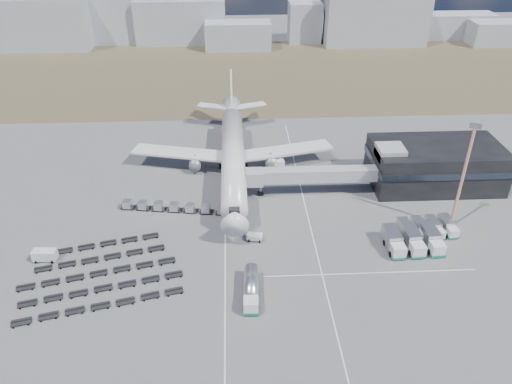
{
  "coord_description": "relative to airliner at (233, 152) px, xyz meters",
  "views": [
    {
      "loc": [
        0.16,
        -78.02,
        61.62
      ],
      "look_at": [
        4.87,
        15.38,
        4.0
      ],
      "focal_mm": 35.0,
      "sensor_mm": 36.0,
      "label": 1
    }
  ],
  "objects": [
    {
      "name": "uld_row",
      "position": [
        -13.25,
        -17.75,
        -4.17
      ],
      "size": [
        24.21,
        5.42,
        1.88
      ],
      "rotation": [
        0.0,
        0.0,
        -0.15
      ],
      "color": "black",
      "rests_on": "ground"
    },
    {
      "name": "jet_bridge",
      "position": [
        15.9,
        -11.95,
        -0.24
      ],
      "size": [
        30.3,
        3.8,
        7.05
      ],
      "color": "#939399",
      "rests_on": "ground"
    },
    {
      "name": "fuel_tanker",
      "position": [
        2.6,
        -45.28,
        -3.63
      ],
      "size": [
        3.09,
        10.38,
        3.32
      ],
      "rotation": [
        0.0,
        0.0,
        -0.05
      ],
      "color": "silver",
      "rests_on": "ground"
    },
    {
      "name": "airliner",
      "position": [
        0.0,
        0.0,
        0.0
      ],
      "size": [
        51.59,
        64.53,
        17.62
      ],
      "color": "silver",
      "rests_on": "ground"
    },
    {
      "name": "service_trucks_near",
      "position": [
        35.14,
        -33.12,
        -3.55
      ],
      "size": [
        10.89,
        8.42,
        3.21
      ],
      "rotation": [
        0.0,
        0.0,
        0.04
      ],
      "color": "silver",
      "rests_on": "ground"
    },
    {
      "name": "utility_van",
      "position": [
        -36.5,
        -33.55,
        -4.11
      ],
      "size": [
        4.53,
        2.21,
        2.36
      ],
      "primitive_type": "cube",
      "rotation": [
        0.0,
        0.0,
        -0.05
      ],
      "color": "silver",
      "rests_on": "ground"
    },
    {
      "name": "lane_markings",
      "position": [
        9.77,
        -29.38,
        -5.29
      ],
      "size": [
        47.12,
        110.0,
        0.01
      ],
      "color": "silver",
      "rests_on": "ground"
    },
    {
      "name": "ground",
      "position": [
        0.0,
        -32.38,
        -5.29
      ],
      "size": [
        420.0,
        420.0,
        0.0
      ],
      "primitive_type": "plane",
      "color": "#565659",
      "rests_on": "ground"
    },
    {
      "name": "skyline",
      "position": [
        -6.79,
        117.95,
        4.36
      ],
      "size": [
        297.96,
        25.52,
        25.11
      ],
      "color": "#9A9EA8",
      "rests_on": "ground"
    },
    {
      "name": "terminal",
      "position": [
        47.77,
        -8.41,
        -0.04
      ],
      "size": [
        30.4,
        16.4,
        11.0
      ],
      "color": "black",
      "rests_on": "ground"
    },
    {
      "name": "baggage_dollies",
      "position": [
        -25.34,
        -38.61,
        -4.91
      ],
      "size": [
        31.22,
        25.31,
        0.76
      ],
      "rotation": [
        0.0,
        0.0,
        0.24
      ],
      "color": "black",
      "rests_on": "ground"
    },
    {
      "name": "service_trucks_far",
      "position": [
        39.74,
        -28.63,
        -3.95
      ],
      "size": [
        11.72,
        7.27,
        2.48
      ],
      "rotation": [
        0.0,
        0.0,
        0.1
      ],
      "color": "silver",
      "rests_on": "ground"
    },
    {
      "name": "pushback_tug",
      "position": [
        4.0,
        -29.14,
        -4.59
      ],
      "size": [
        3.3,
        2.21,
        1.4
      ],
      "primitive_type": "cube",
      "rotation": [
        0.0,
        0.0,
        -0.17
      ],
      "color": "silver",
      "rests_on": "ground"
    },
    {
      "name": "floodlight_mast",
      "position": [
        45.74,
        -26.34,
        6.58
      ],
      "size": [
        2.23,
        1.83,
        23.69
      ],
      "rotation": [
        0.0,
        0.0,
        -0.41
      ],
      "color": "#AD2F1B",
      "rests_on": "ground"
    },
    {
      "name": "catering_truck",
      "position": [
        10.99,
        1.39,
        -3.74
      ],
      "size": [
        3.79,
        6.97,
        3.03
      ],
      "rotation": [
        0.0,
        0.0,
        0.17
      ],
      "color": "silver",
      "rests_on": "ground"
    },
    {
      "name": "grass_strip",
      "position": [
        0.0,
        77.62,
        -5.29
      ],
      "size": [
        420.0,
        90.0,
        0.01
      ],
      "primitive_type": "cube",
      "color": "#463E2A",
      "rests_on": "ground"
    }
  ]
}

